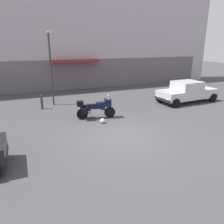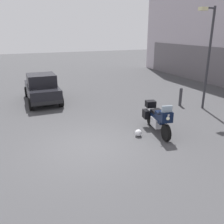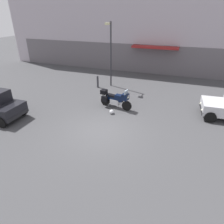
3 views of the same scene
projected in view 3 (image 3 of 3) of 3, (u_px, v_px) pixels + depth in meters
The scene contains 6 objects.
ground_plane at pixel (101, 131), 10.64m from camera, with size 80.00×80.00×0.00m, color #424244.
building_facade_rear at pixel (153, 12), 19.10m from camera, with size 32.92×3.40×11.48m.
motorcycle at pixel (115, 99), 12.96m from camera, with size 2.25×0.96×1.36m.
helmet at pixel (112, 112), 12.37m from camera, with size 0.28×0.28×0.28m, color silver.
streetlamp_curbside at pixel (110, 49), 15.66m from camera, with size 0.28×0.94×5.09m.
bollard_curbside at pixel (98, 81), 16.51m from camera, with size 0.16×0.16×1.01m.
Camera 3 is at (3.65, -8.27, 5.73)m, focal length 31.78 mm.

